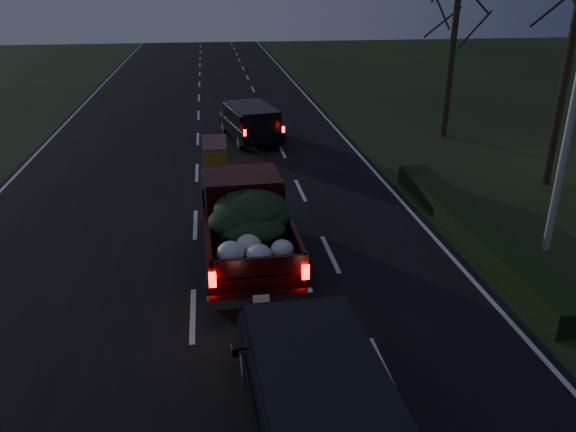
{
  "coord_description": "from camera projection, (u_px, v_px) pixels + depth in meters",
  "views": [
    {
      "loc": [
        0.6,
        -10.66,
        6.76
      ],
      "look_at": [
        2.42,
        2.23,
        1.3
      ],
      "focal_mm": 35.0,
      "sensor_mm": 36.0,
      "label": 1
    }
  ],
  "objects": [
    {
      "name": "lead_suv",
      "position": [
        251.0,
        119.0,
        25.38
      ],
      "size": [
        2.73,
        4.8,
        1.3
      ],
      "rotation": [
        0.0,
        0.0,
        0.2
      ],
      "color": "black",
      "rests_on": "ground"
    },
    {
      "name": "rear_suv",
      "position": [
        315.0,
        389.0,
        8.57
      ],
      "size": [
        2.29,
        4.69,
        1.32
      ],
      "rotation": [
        0.0,
        0.0,
        0.05
      ],
      "color": "black",
      "rests_on": "ground"
    },
    {
      "name": "road_asphalt",
      "position": [
        193.0,
        315.0,
        12.27
      ],
      "size": [
        14.0,
        120.0,
        0.02
      ],
      "primitive_type": "cube",
      "color": "black",
      "rests_on": "ground"
    },
    {
      "name": "pickup_truck",
      "position": [
        246.0,
        218.0,
        14.46
      ],
      "size": [
        2.35,
        5.76,
        2.99
      ],
      "rotation": [
        0.0,
        0.0,
        0.03
      ],
      "color": "#330608",
      "rests_on": "ground"
    },
    {
      "name": "ground",
      "position": [
        193.0,
        316.0,
        12.27
      ],
      "size": [
        120.0,
        120.0,
        0.0
      ],
      "primitive_type": "plane",
      "color": "black",
      "rests_on": "ground"
    },
    {
      "name": "bare_tree_far",
      "position": [
        456.0,
        19.0,
        24.52
      ],
      "size": [
        3.6,
        3.6,
        7.0
      ],
      "color": "black",
      "rests_on": "ground"
    },
    {
      "name": "hedge_row",
      "position": [
        472.0,
        228.0,
        15.9
      ],
      "size": [
        1.0,
        10.0,
        0.6
      ],
      "primitive_type": "cube",
      "color": "black",
      "rests_on": "ground"
    }
  ]
}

